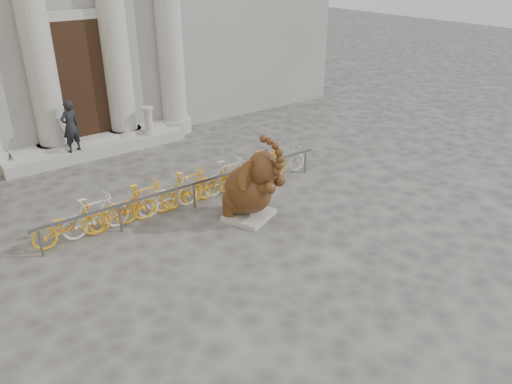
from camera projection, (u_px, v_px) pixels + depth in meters
ground at (271, 290)px, 9.98m from camera, size 80.00×80.00×0.00m
entrance_steps at (97, 148)px, 16.67m from camera, size 6.00×1.20×0.36m
elephant_statue at (250, 188)px, 12.33m from camera, size 1.54×1.80×2.26m
bike_rack at (189, 187)px, 13.13m from camera, size 8.17×0.53×1.00m
pedestrian at (70, 126)px, 15.53m from camera, size 0.69×0.55×1.66m
balustrade_post at (149, 122)px, 17.16m from camera, size 0.39×0.39×0.97m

